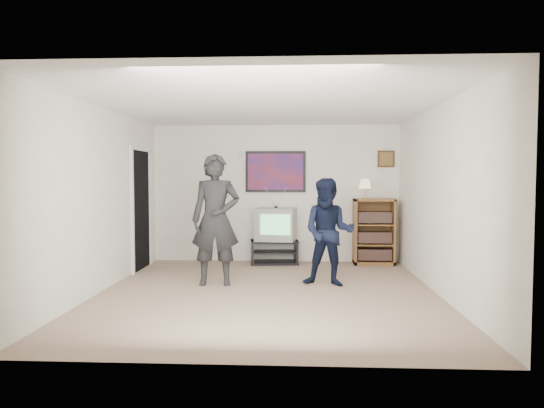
# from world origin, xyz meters

# --- Properties ---
(room_shell) EXTENTS (4.51, 5.00, 2.51)m
(room_shell) POSITION_xyz_m (0.00, 0.35, 1.25)
(room_shell) COLOR #795F4D
(room_shell) RESTS_ON ground
(media_stand) EXTENTS (0.89, 0.55, 0.42)m
(media_stand) POSITION_xyz_m (-0.01, 2.23, 0.21)
(media_stand) COLOR black
(media_stand) RESTS_ON room_shell
(crt_television) EXTENTS (0.76, 0.67, 0.58)m
(crt_television) POSITION_xyz_m (0.02, 2.23, 0.71)
(crt_television) COLOR gray
(crt_television) RESTS_ON media_stand
(bookshelf) EXTENTS (0.71, 0.41, 1.17)m
(bookshelf) POSITION_xyz_m (1.76, 2.28, 0.58)
(bookshelf) COLOR brown
(bookshelf) RESTS_ON room_shell
(table_lamp) EXTENTS (0.22, 0.22, 0.36)m
(table_lamp) POSITION_xyz_m (1.60, 2.28, 1.35)
(table_lamp) COLOR #F3E5B8
(table_lamp) RESTS_ON bookshelf
(person_tall) EXTENTS (0.72, 0.50, 1.88)m
(person_tall) POSITION_xyz_m (-0.77, 0.48, 0.94)
(person_tall) COLOR black
(person_tall) RESTS_ON room_shell
(person_short) EXTENTS (0.85, 0.72, 1.53)m
(person_short) POSITION_xyz_m (0.84, 0.49, 0.77)
(person_short) COLOR black
(person_short) RESTS_ON room_shell
(controller_left) EXTENTS (0.06, 0.13, 0.04)m
(controller_left) POSITION_xyz_m (-0.73, 0.66, 1.27)
(controller_left) COLOR white
(controller_left) RESTS_ON person_tall
(controller_right) EXTENTS (0.06, 0.13, 0.04)m
(controller_right) POSITION_xyz_m (0.84, 0.67, 1.14)
(controller_right) COLOR white
(controller_right) RESTS_ON person_short
(poster) EXTENTS (1.10, 0.03, 0.75)m
(poster) POSITION_xyz_m (0.00, 2.48, 1.65)
(poster) COLOR black
(poster) RESTS_ON room_shell
(air_vent) EXTENTS (0.28, 0.02, 0.14)m
(air_vent) POSITION_xyz_m (-0.55, 2.48, 1.95)
(air_vent) COLOR white
(air_vent) RESTS_ON room_shell
(small_picture) EXTENTS (0.30, 0.03, 0.30)m
(small_picture) POSITION_xyz_m (2.00, 2.48, 1.88)
(small_picture) COLOR black
(small_picture) RESTS_ON room_shell
(doorway) EXTENTS (0.03, 0.85, 2.00)m
(doorway) POSITION_xyz_m (-2.23, 1.60, 1.00)
(doorway) COLOR black
(doorway) RESTS_ON room_shell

